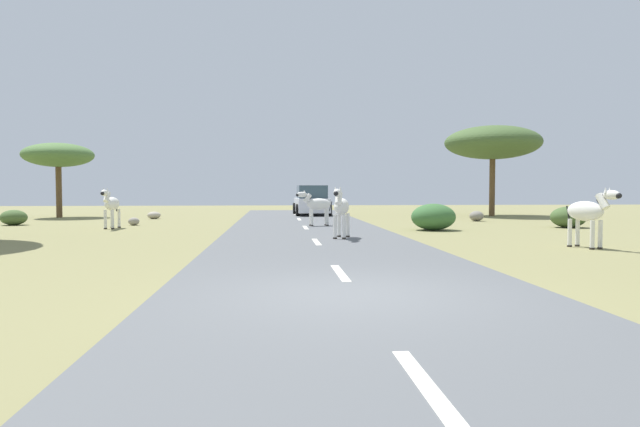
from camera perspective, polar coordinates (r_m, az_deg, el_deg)
ground_plane at (r=8.44m, az=3.50°, el=-8.47°), size 90.00×90.00×0.00m
road at (r=8.44m, az=3.65°, el=-8.30°), size 6.00×64.00×0.05m
lane_markings at (r=7.47m, az=4.76°, el=-9.52°), size 0.16×56.00×0.01m
zebra_0 at (r=17.50m, az=2.16°, el=0.63°), size 0.77×1.68×1.63m
zebra_1 at (r=16.65m, az=25.70°, el=0.14°), size 0.83×1.69×1.65m
zebra_2 at (r=23.87m, az=-20.55°, el=0.88°), size 0.53×1.74×1.64m
zebra_3 at (r=23.37m, az=-0.32°, el=0.92°), size 1.57×0.60×1.49m
car_0 at (r=32.95m, az=-0.86°, el=1.24°), size 2.12×4.39×1.74m
tree_0 at (r=34.24m, az=-25.17°, el=5.38°), size 3.78×3.78×4.13m
tree_2 at (r=34.32m, az=17.22°, el=6.90°), size 5.53×5.53×5.26m
bush_0 at (r=21.98m, az=11.50°, el=-0.35°), size 1.71×1.54×1.03m
bush_2 at (r=27.95m, az=-28.80°, el=-0.36°), size 1.12×1.01×0.67m
bush_3 at (r=25.17m, az=24.03°, el=-0.34°), size 1.45×1.30×0.87m
rock_1 at (r=30.89m, az=-16.58°, el=-0.17°), size 0.69×0.60×0.38m
rock_2 at (r=25.70m, az=-18.48°, el=-0.77°), size 0.47×0.37×0.35m
rock_3 at (r=28.61m, az=15.69°, el=-0.25°), size 0.69×0.68×0.50m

